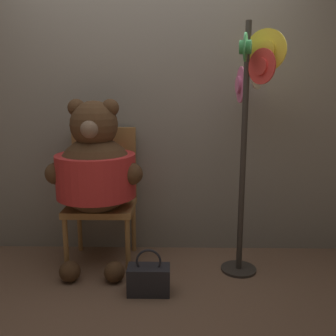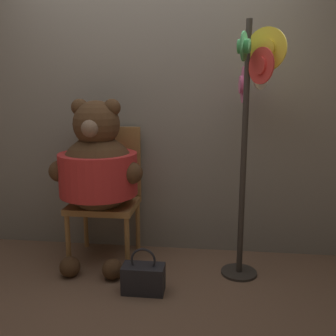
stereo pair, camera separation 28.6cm
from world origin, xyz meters
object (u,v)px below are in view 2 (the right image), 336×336
chair (107,189)px  teddy_bear (98,169)px  hat_display_rack (250,117)px  handbag_on_ground (143,278)px

chair → teddy_bear: 0.28m
chair → hat_display_rack: hat_display_rack is taller
handbag_on_ground → chair: bearing=125.2°
chair → handbag_on_ground: (0.42, -0.60, -0.48)m
chair → teddy_bear: (-0.01, -0.18, 0.21)m
teddy_bear → hat_display_rack: size_ratio=0.71×
hat_display_rack → handbag_on_ground: (-0.73, -0.36, -1.11)m
hat_display_rack → chair: bearing=168.4°
teddy_bear → hat_display_rack: bearing=-3.0°
chair → handbag_on_ground: 0.88m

